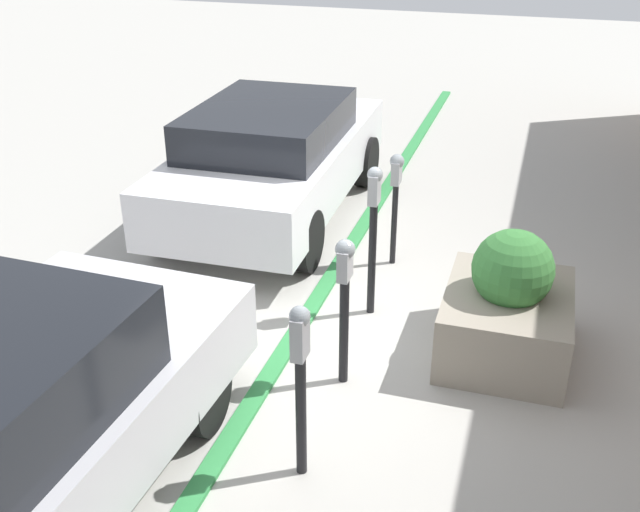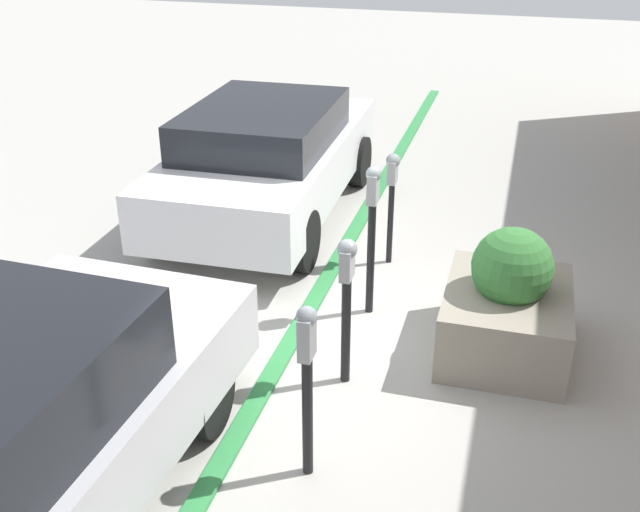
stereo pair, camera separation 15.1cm
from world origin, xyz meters
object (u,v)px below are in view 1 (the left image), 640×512
(planter_box, at_px, (508,309))
(parked_car_middle, at_px, (274,157))
(parking_meter_second, at_px, (345,289))
(parking_meter_middle, at_px, (373,220))
(parking_meter_fourth, at_px, (396,187))
(parking_meter_nearest, at_px, (300,368))

(planter_box, distance_m, parked_car_middle, 3.88)
(parking_meter_second, height_order, parking_meter_middle, parking_meter_middle)
(parking_meter_middle, distance_m, planter_box, 1.47)
(planter_box, relative_size, parked_car_middle, 0.31)
(parking_meter_middle, bearing_deg, planter_box, -104.72)
(parking_meter_second, relative_size, planter_box, 0.97)
(parking_meter_fourth, relative_size, planter_box, 0.93)
(parking_meter_second, xyz_separation_m, planter_box, (0.84, -1.28, -0.44))
(parking_meter_nearest, distance_m, parking_meter_fourth, 3.48)
(parking_meter_nearest, relative_size, parking_meter_second, 1.04)
(parked_car_middle, bearing_deg, parking_meter_fourth, -118.09)
(parked_car_middle, bearing_deg, parking_meter_nearest, -158.76)
(parking_meter_middle, xyz_separation_m, parking_meter_fourth, (1.13, 0.02, -0.08))
(parking_meter_second, relative_size, parking_meter_fourth, 1.05)
(parking_meter_second, bearing_deg, parking_meter_nearest, -179.43)
(parked_car_middle, bearing_deg, planter_box, -128.67)
(parking_meter_nearest, bearing_deg, planter_box, -32.25)
(parking_meter_middle, xyz_separation_m, planter_box, (-0.35, -1.33, -0.54))
(parking_meter_middle, distance_m, parked_car_middle, 2.66)
(parking_meter_nearest, xyz_separation_m, parking_meter_fourth, (3.48, 0.08, 0.01))
(parking_meter_fourth, bearing_deg, planter_box, -137.60)
(parking_meter_fourth, bearing_deg, parking_meter_nearest, -178.67)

